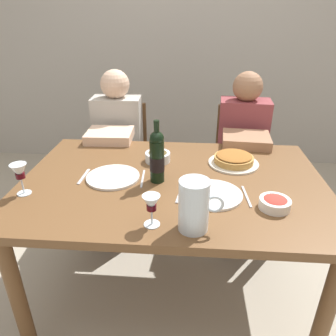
% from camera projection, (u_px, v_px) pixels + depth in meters
% --- Properties ---
extents(ground_plane, '(8.00, 8.00, 0.00)m').
position_uv_depth(ground_plane, '(172.00, 290.00, 1.91)').
color(ground_plane, '#B2A893').
extents(back_wall, '(8.00, 0.10, 2.80)m').
position_uv_depth(back_wall, '(186.00, 24.00, 3.04)').
color(back_wall, '#B2ADA3').
rests_on(back_wall, ground).
extents(dining_table, '(1.50, 1.00, 0.76)m').
position_uv_depth(dining_table, '(172.00, 195.00, 1.61)').
color(dining_table, brown).
rests_on(dining_table, ground).
extents(wine_bottle, '(0.07, 0.07, 0.31)m').
position_uv_depth(wine_bottle, '(157.00, 157.00, 1.51)').
color(wine_bottle, black).
rests_on(wine_bottle, dining_table).
extents(water_pitcher, '(0.17, 0.12, 0.21)m').
position_uv_depth(water_pitcher, '(194.00, 208.00, 1.18)').
color(water_pitcher, silver).
rests_on(water_pitcher, dining_table).
extents(baked_tart, '(0.27, 0.27, 0.06)m').
position_uv_depth(baked_tart, '(234.00, 159.00, 1.72)').
color(baked_tart, silver).
rests_on(baked_tart, dining_table).
extents(salad_bowl, '(0.13, 0.13, 0.05)m').
position_uv_depth(salad_bowl, '(275.00, 203.00, 1.33)').
color(salad_bowl, white).
rests_on(salad_bowl, dining_table).
extents(olive_bowl, '(0.14, 0.14, 0.06)m').
position_uv_depth(olive_bowl, '(158.00, 156.00, 1.75)').
color(olive_bowl, silver).
rests_on(olive_bowl, dining_table).
extents(wine_glass_left_diner, '(0.07, 0.07, 0.15)m').
position_uv_depth(wine_glass_left_diner, '(20.00, 173.00, 1.40)').
color(wine_glass_left_diner, silver).
rests_on(wine_glass_left_diner, dining_table).
extents(wine_glass_right_diner, '(0.07, 0.07, 0.13)m').
position_uv_depth(wine_glass_right_diner, '(151.00, 205.00, 1.20)').
color(wine_glass_right_diner, silver).
rests_on(wine_glass_right_diner, dining_table).
extents(dinner_plate_left_setting, '(0.27, 0.27, 0.01)m').
position_uv_depth(dinner_plate_left_setting, '(113.00, 177.00, 1.59)').
color(dinner_plate_left_setting, white).
rests_on(dinner_plate_left_setting, dining_table).
extents(dinner_plate_right_setting, '(0.27, 0.27, 0.01)m').
position_uv_depth(dinner_plate_right_setting, '(213.00, 194.00, 1.43)').
color(dinner_plate_right_setting, white).
rests_on(dinner_plate_right_setting, dining_table).
extents(fork_left_setting, '(0.02, 0.16, 0.00)m').
position_uv_depth(fork_left_setting, '(84.00, 176.00, 1.60)').
color(fork_left_setting, silver).
rests_on(fork_left_setting, dining_table).
extents(knife_left_setting, '(0.02, 0.18, 0.00)m').
position_uv_depth(knife_left_setting, '(143.00, 179.00, 1.58)').
color(knife_left_setting, silver).
rests_on(knife_left_setting, dining_table).
extents(knife_right_setting, '(0.02, 0.18, 0.00)m').
position_uv_depth(knife_right_setting, '(246.00, 196.00, 1.43)').
color(knife_right_setting, silver).
rests_on(knife_right_setting, dining_table).
extents(spoon_right_setting, '(0.04, 0.16, 0.00)m').
position_uv_depth(spoon_right_setting, '(180.00, 194.00, 1.45)').
color(spoon_right_setting, silver).
rests_on(spoon_right_setting, dining_table).
extents(chair_left, '(0.41, 0.41, 0.87)m').
position_uv_depth(chair_left, '(123.00, 152.00, 2.53)').
color(chair_left, brown).
rests_on(chair_left, ground).
extents(diner_left, '(0.35, 0.51, 1.16)m').
position_uv_depth(diner_left, '(116.00, 150.00, 2.27)').
color(diner_left, '#B7B2A8').
rests_on(diner_left, ground).
extents(chair_right, '(0.43, 0.43, 0.87)m').
position_uv_depth(chair_right, '(238.00, 156.00, 2.46)').
color(chair_right, brown).
rests_on(chair_right, ground).
extents(diner_right, '(0.36, 0.52, 1.16)m').
position_uv_depth(diner_right, '(242.00, 154.00, 2.20)').
color(diner_right, '#8E3D42').
rests_on(diner_right, ground).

